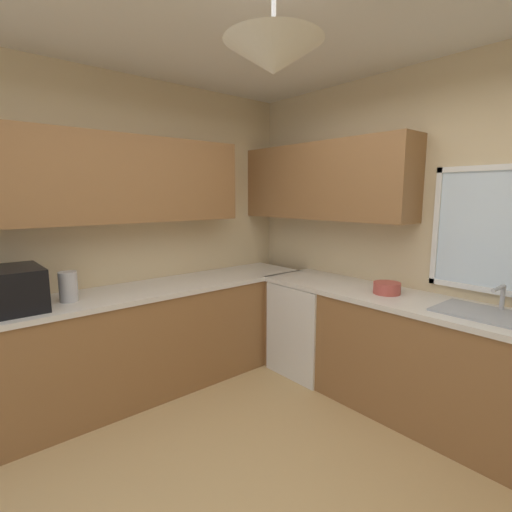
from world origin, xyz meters
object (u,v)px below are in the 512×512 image
(microwave, at_px, (12,289))
(bowl, at_px, (387,288))
(dishwasher, at_px, (311,327))
(kettle, at_px, (68,287))
(sink_assembly, at_px, (493,315))

(microwave, relative_size, bowl, 2.29)
(dishwasher, xyz_separation_m, microwave, (-0.66, -2.29, 0.62))
(kettle, distance_m, bowl, 2.42)
(kettle, xyz_separation_m, sink_assembly, (2.15, 1.98, -0.10))
(dishwasher, height_order, sink_assembly, sink_assembly)
(bowl, bearing_deg, dishwasher, -177.72)
(dishwasher, height_order, microwave, microwave)
(dishwasher, height_order, bowl, bowl)
(kettle, xyz_separation_m, bowl, (1.39, 1.98, -0.07))
(kettle, distance_m, sink_assembly, 2.92)
(dishwasher, height_order, kettle, kettle)
(kettle, bearing_deg, bowl, 54.85)
(dishwasher, distance_m, kettle, 2.13)
(sink_assembly, relative_size, bowl, 3.20)
(kettle, height_order, bowl, kettle)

